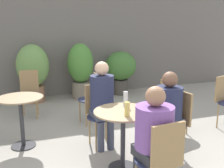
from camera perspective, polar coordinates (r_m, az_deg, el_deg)
storefront_wall at (r=6.86m, az=-8.50°, el=10.19°), size 10.00×0.06×3.00m
cafe_table_near at (r=3.24m, az=2.42°, el=-8.77°), size 0.72×0.72×0.76m
cafe_table_far at (r=4.05m, az=-19.22°, el=-5.37°), size 0.66×0.66×0.76m
bistro_chair_0 at (r=2.63m, az=10.71°, el=-15.25°), size 0.42×0.43×0.91m
bistro_chair_1 at (r=3.67m, az=13.81°, el=-7.19°), size 0.43×0.42×0.91m
bistro_chair_2 at (r=3.95m, az=-2.93°, el=-5.43°), size 0.42×0.43×0.91m
bistro_chair_3 at (r=5.40m, az=-17.57°, el=-1.07°), size 0.42×0.43×0.91m
bistro_chair_4 at (r=4.49m, az=12.93°, el=-3.49°), size 0.43×0.45×0.91m
bistro_chair_6 at (r=4.82m, az=-3.92°, el=-2.12°), size 0.45×0.43×0.91m
seated_person_0 at (r=2.67m, az=8.93°, el=-10.81°), size 0.38×0.40×1.21m
seated_person_1 at (r=3.53m, az=11.99°, el=-5.12°), size 0.37×0.36×1.19m
seated_person_2 at (r=3.75m, az=-2.11°, el=-3.03°), size 0.34×0.36×1.28m
beer_glass_0 at (r=3.32m, az=2.98°, el=-3.29°), size 0.06×0.06×0.20m
beer_glass_1 at (r=2.99m, az=3.32°, el=-5.47°), size 0.06×0.06×0.16m
potted_plant_0 at (r=6.37m, az=-16.84°, el=3.08°), size 0.75×0.75×1.36m
potted_plant_1 at (r=6.46m, az=-6.86°, el=3.54°), size 0.63×0.63×1.36m
potted_plant_2 at (r=6.81m, az=1.88°, el=3.49°), size 0.81×0.81×1.12m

